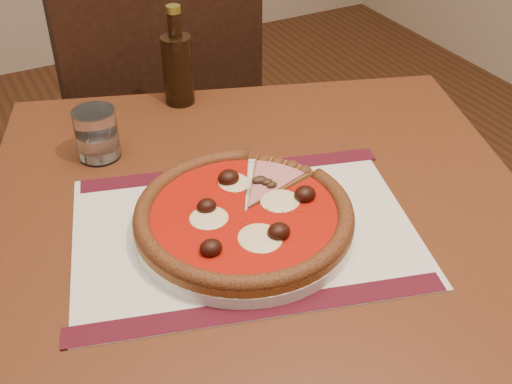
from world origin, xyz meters
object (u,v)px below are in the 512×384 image
(plate, at_px, (244,225))
(pizza, at_px, (244,214))
(bottle, at_px, (178,66))
(water_glass, at_px, (97,134))
(chair_far, at_px, (156,130))
(table, at_px, (262,269))

(plate, relative_size, pizza, 1.01)
(plate, distance_m, bottle, 0.40)
(water_glass, bearing_deg, chair_far, 61.06)
(pizza, xyz_separation_m, water_glass, (-0.12, 0.28, 0.01))
(plate, bearing_deg, pizza, -148.84)
(chair_far, xyz_separation_m, bottle, (-0.04, -0.29, 0.29))
(chair_far, xyz_separation_m, water_glass, (-0.22, -0.40, 0.26))
(plate, height_order, water_glass, water_glass)
(table, xyz_separation_m, water_glass, (-0.16, 0.26, 0.14))
(chair_far, distance_m, bottle, 0.41)
(plate, bearing_deg, water_glass, 113.46)
(table, relative_size, chair_far, 1.10)
(table, xyz_separation_m, pizza, (-0.04, -0.02, 0.13))
(pizza, bearing_deg, chair_far, 81.44)
(chair_far, xyz_separation_m, plate, (-0.10, -0.68, 0.23))
(table, bearing_deg, plate, -155.81)
(table, bearing_deg, bottle, 85.93)
(water_glass, distance_m, bottle, 0.22)
(pizza, distance_m, bottle, 0.40)
(table, bearing_deg, chair_far, 84.43)
(chair_far, bearing_deg, bottle, 81.46)
(table, relative_size, plate, 3.41)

